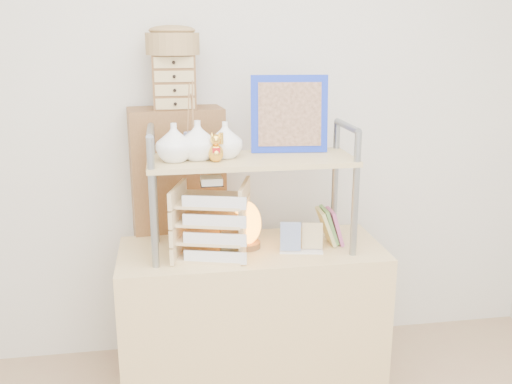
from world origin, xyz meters
The scene contains 10 objects.
room_shell centered at (0.00, 0.39, 1.69)m, with size 3.42×3.41×2.61m.
desk centered at (0.00, 1.20, 0.38)m, with size 1.20×0.50×0.75m, color tan.
cabinet centered at (-0.32, 1.57, 0.68)m, with size 0.45×0.24×1.35m, color brown.
hutch centered at (-0.08, 1.21, 1.20)m, with size 0.90×0.34×0.77m.
letter_tray centered at (-0.18, 1.15, 0.89)m, with size 0.35×0.35×0.36m.
salt_lamp centered at (-0.02, 1.21, 0.86)m, with size 0.14×0.13×0.22m.
desk_clock centered at (-0.11, 1.14, 0.81)m, with size 0.09×0.04×0.12m.
postcard_stand centered at (0.21, 1.12, 0.79)m, with size 0.20×0.09×0.14m.
drawer_chest centered at (-0.32, 1.55, 1.48)m, with size 0.20×0.16×0.25m.
woven_basket centered at (-0.32, 1.55, 1.65)m, with size 0.25×0.25×0.10m, color #997045.
Camera 1 is at (-0.37, -1.21, 1.69)m, focal length 40.00 mm.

